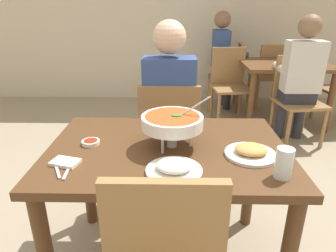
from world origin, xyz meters
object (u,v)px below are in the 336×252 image
diner_main (169,102)px  chair_bg_right (230,81)px  chair_diner_main (169,134)px  chair_bg_window (271,73)px  dining_table_far (284,74)px  chair_bg_left (231,73)px  appetizer_plate (251,152)px  curry_bowl (172,122)px  chair_bg_middle (296,94)px  dining_table_main (167,168)px  patron_bg_middle (301,73)px  patron_bg_left (223,55)px  sauce_dish (91,142)px  rice_plate (174,168)px  drink_glass (284,165)px

diner_main → chair_bg_right: bearing=65.9°
chair_diner_main → chair_bg_window: bearing=57.1°
dining_table_far → chair_bg_left: bearing=134.2°
appetizer_plate → curry_bowl: bearing=165.6°
chair_bg_middle → dining_table_main: bearing=-127.0°
appetizer_plate → diner_main: bearing=115.7°
dining_table_main → curry_bowl: 0.25m
chair_diner_main → patron_bg_middle: (1.31, 1.00, 0.24)m
dining_table_main → patron_bg_left: bearing=76.1°
chair_bg_window → patron_bg_middle: bearing=-93.0°
chair_bg_window → sauce_dish: bearing=-122.3°
curry_bowl → chair_bg_middle: curry_bowl is taller
diner_main → chair_bg_left: bearing=68.3°
sauce_dish → chair_bg_window: bearing=57.7°
sauce_dish → chair_bg_window: size_ratio=0.10×
dining_table_main → chair_bg_window: chair_bg_window is taller
rice_plate → appetizer_plate: size_ratio=1.00×
dining_table_far → chair_bg_middle: 0.51m
appetizer_plate → drink_glass: (0.08, -0.19, 0.04)m
diner_main → rice_plate: (0.03, -0.97, 0.02)m
drink_glass → appetizer_plate: bearing=114.6°
curry_bowl → chair_bg_middle: size_ratio=0.37×
patron_bg_middle → patron_bg_left: bearing=117.7°
dining_table_main → chair_bg_right: (0.72, 2.34, -0.12)m
drink_glass → chair_bg_right: (0.25, 2.62, -0.29)m
chair_bg_window → diner_main: bearing=-123.3°
appetizer_plate → rice_plate: bearing=-156.3°
diner_main → appetizer_plate: 0.90m
patron_bg_left → drink_glass: bearing=-94.2°
rice_plate → chair_bg_middle: chair_bg_middle is taller
dining_table_far → chair_bg_right: 0.64m
drink_glass → chair_bg_right: chair_bg_right is taller
drink_glass → patron_bg_middle: bearing=67.0°
curry_bowl → chair_bg_right: size_ratio=0.37×
dining_table_main → patron_bg_middle: patron_bg_middle is taller
patron_bg_middle → chair_bg_window: bearing=87.0°
diner_main → sauce_dish: (-0.39, -0.70, 0.01)m
rice_plate → dining_table_far: size_ratio=0.24×
curry_bowl → chair_bg_middle: (1.31, 1.76, -0.36)m
patron_bg_middle → curry_bowl: bearing=-127.3°
chair_bg_right → patron_bg_middle: 0.91m
curry_bowl → diner_main: bearing=91.8°
curry_bowl → chair_bg_window: size_ratio=0.37×
dining_table_far → chair_bg_window: chair_bg_window is taller
diner_main → patron_bg_left: (0.70, 2.12, 0.00)m
chair_diner_main → drink_glass: chair_diner_main is taller
rice_plate → dining_table_far: (1.32, 2.50, -0.15)m
dining_table_main → patron_bg_middle: 2.14m
chair_bg_right → patron_bg_middle: patron_bg_middle is taller
dining_table_main → appetizer_plate: (0.39, -0.09, 0.14)m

